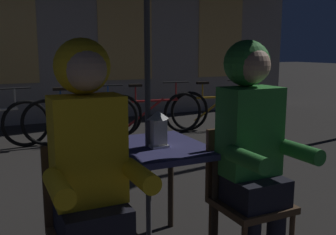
{
  "coord_description": "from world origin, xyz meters",
  "views": [
    {
      "loc": [
        -0.91,
        -2.19,
        1.34
      ],
      "look_at": [
        0.0,
        -0.29,
        0.97
      ],
      "focal_mm": 41.23,
      "sensor_mm": 36.0,
      "label": 1
    }
  ],
  "objects_px": {
    "bicycle_third": "(82,119)",
    "bicycle_fourth": "(153,113)",
    "lantern": "(158,128)",
    "cafe_table": "(148,162)",
    "person_right_hooded": "(252,136)",
    "chair_right": "(244,191)",
    "person_left_hooded": "(89,155)",
    "chair_left": "(89,221)",
    "bicycle_fifth": "(218,109)"
  },
  "relations": [
    {
      "from": "bicycle_third",
      "to": "bicycle_fourth",
      "type": "xyz_separation_m",
      "value": [
        1.15,
        0.06,
        0.0
      ]
    },
    {
      "from": "lantern",
      "to": "bicycle_fourth",
      "type": "bearing_deg",
      "value": 67.21
    },
    {
      "from": "cafe_table",
      "to": "person_right_hooded",
      "type": "relative_size",
      "value": 0.53
    },
    {
      "from": "chair_right",
      "to": "person_right_hooded",
      "type": "relative_size",
      "value": 0.62
    },
    {
      "from": "bicycle_fourth",
      "to": "cafe_table",
      "type": "bearing_deg",
      "value": -113.76
    },
    {
      "from": "person_left_hooded",
      "to": "cafe_table",
      "type": "bearing_deg",
      "value": 41.57
    },
    {
      "from": "person_left_hooded",
      "to": "person_right_hooded",
      "type": "bearing_deg",
      "value": 0.0
    },
    {
      "from": "lantern",
      "to": "bicycle_third",
      "type": "xyz_separation_m",
      "value": [
        0.28,
        3.34,
        -0.51
      ]
    },
    {
      "from": "lantern",
      "to": "chair_left",
      "type": "bearing_deg",
      "value": -148.13
    },
    {
      "from": "bicycle_fourth",
      "to": "bicycle_fifth",
      "type": "relative_size",
      "value": 1.01
    },
    {
      "from": "chair_left",
      "to": "person_left_hooded",
      "type": "distance_m",
      "value": 0.36
    },
    {
      "from": "cafe_table",
      "to": "bicycle_fifth",
      "type": "height_order",
      "value": "bicycle_fifth"
    },
    {
      "from": "person_left_hooded",
      "to": "person_right_hooded",
      "type": "height_order",
      "value": "same"
    },
    {
      "from": "bicycle_fourth",
      "to": "person_right_hooded",
      "type": "bearing_deg",
      "value": -104.79
    },
    {
      "from": "lantern",
      "to": "chair_right",
      "type": "distance_m",
      "value": 0.66
    },
    {
      "from": "bicycle_fifth",
      "to": "person_left_hooded",
      "type": "bearing_deg",
      "value": -130.08
    },
    {
      "from": "lantern",
      "to": "chair_left",
      "type": "xyz_separation_m",
      "value": [
        -0.53,
        -0.33,
        -0.37
      ]
    },
    {
      "from": "chair_left",
      "to": "person_right_hooded",
      "type": "height_order",
      "value": "person_right_hooded"
    },
    {
      "from": "chair_right",
      "to": "bicycle_fourth",
      "type": "relative_size",
      "value": 0.52
    },
    {
      "from": "bicycle_fourth",
      "to": "chair_right",
      "type": "bearing_deg",
      "value": -105.0
    },
    {
      "from": "bicycle_fourth",
      "to": "bicycle_fifth",
      "type": "distance_m",
      "value": 1.17
    },
    {
      "from": "bicycle_third",
      "to": "bicycle_fifth",
      "type": "height_order",
      "value": "same"
    },
    {
      "from": "cafe_table",
      "to": "person_left_hooded",
      "type": "height_order",
      "value": "person_left_hooded"
    },
    {
      "from": "person_left_hooded",
      "to": "bicycle_third",
      "type": "bearing_deg",
      "value": 77.73
    },
    {
      "from": "person_right_hooded",
      "to": "bicycle_fourth",
      "type": "xyz_separation_m",
      "value": [
        1.0,
        3.79,
        -0.5
      ]
    },
    {
      "from": "chair_left",
      "to": "bicycle_fourth",
      "type": "bearing_deg",
      "value": 62.29
    },
    {
      "from": "person_right_hooded",
      "to": "bicycle_third",
      "type": "bearing_deg",
      "value": 92.3
    },
    {
      "from": "person_left_hooded",
      "to": "bicycle_third",
      "type": "xyz_separation_m",
      "value": [
        0.81,
        3.73,
        -0.5
      ]
    },
    {
      "from": "chair_left",
      "to": "bicycle_fifth",
      "type": "height_order",
      "value": "chair_left"
    },
    {
      "from": "person_right_hooded",
      "to": "bicycle_fourth",
      "type": "distance_m",
      "value": 3.95
    },
    {
      "from": "lantern",
      "to": "bicycle_fourth",
      "type": "height_order",
      "value": "lantern"
    },
    {
      "from": "chair_left",
      "to": "bicycle_fourth",
      "type": "relative_size",
      "value": 0.52
    },
    {
      "from": "cafe_table",
      "to": "person_right_hooded",
      "type": "height_order",
      "value": "person_right_hooded"
    },
    {
      "from": "chair_left",
      "to": "chair_right",
      "type": "height_order",
      "value": "same"
    },
    {
      "from": "person_left_hooded",
      "to": "bicycle_fifth",
      "type": "xyz_separation_m",
      "value": [
        3.13,
        3.72,
        -0.5
      ]
    },
    {
      "from": "cafe_table",
      "to": "bicycle_fourth",
      "type": "relative_size",
      "value": 0.44
    },
    {
      "from": "person_right_hooded",
      "to": "bicycle_third",
      "type": "relative_size",
      "value": 0.84
    },
    {
      "from": "person_left_hooded",
      "to": "person_right_hooded",
      "type": "distance_m",
      "value": 0.96
    },
    {
      "from": "chair_left",
      "to": "bicycle_third",
      "type": "bearing_deg",
      "value": 77.55
    },
    {
      "from": "person_left_hooded",
      "to": "lantern",
      "type": "bearing_deg",
      "value": 36.09
    },
    {
      "from": "person_left_hooded",
      "to": "person_right_hooded",
      "type": "xyz_separation_m",
      "value": [
        0.96,
        0.0,
        0.0
      ]
    },
    {
      "from": "bicycle_fourth",
      "to": "lantern",
      "type": "bearing_deg",
      "value": -112.79
    },
    {
      "from": "person_left_hooded",
      "to": "chair_right",
      "type": "bearing_deg",
      "value": 3.39
    },
    {
      "from": "cafe_table",
      "to": "lantern",
      "type": "relative_size",
      "value": 3.2
    },
    {
      "from": "lantern",
      "to": "chair_left",
      "type": "height_order",
      "value": "lantern"
    },
    {
      "from": "chair_right",
      "to": "bicycle_third",
      "type": "height_order",
      "value": "chair_right"
    },
    {
      "from": "cafe_table",
      "to": "bicycle_third",
      "type": "xyz_separation_m",
      "value": [
        0.33,
        3.3,
        -0.29
      ]
    },
    {
      "from": "cafe_table",
      "to": "chair_right",
      "type": "relative_size",
      "value": 0.85
    },
    {
      "from": "lantern",
      "to": "person_right_hooded",
      "type": "xyz_separation_m",
      "value": [
        0.43,
        -0.39,
        -0.01
      ]
    },
    {
      "from": "bicycle_third",
      "to": "person_left_hooded",
      "type": "bearing_deg",
      "value": -102.27
    }
  ]
}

